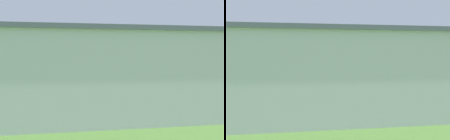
# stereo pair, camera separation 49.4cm
# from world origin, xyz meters

# --- Properties ---
(ground_plane) EXTENTS (400.00, 400.00, 0.00)m
(ground_plane) POSITION_xyz_m (0.00, 0.00, 0.00)
(ground_plane) COLOR #568438
(hangar) EXTENTS (32.66, 11.34, 7.60)m
(hangar) POSITION_xyz_m (-1.37, 38.60, 3.81)
(hangar) COLOR silver
(hangar) RESTS_ON ground_plane
(biplane) EXTENTS (7.39, 7.36, 3.81)m
(biplane) POSITION_xyz_m (-9.41, 7.12, 4.36)
(biplane) COLOR silver
(car_red) EXTENTS (2.16, 4.60, 1.53)m
(car_red) POSITION_xyz_m (-15.55, 24.95, 0.81)
(car_red) COLOR red
(car_red) RESTS_ON ground_plane
(person_watching_takeoff) EXTENTS (0.44, 0.44, 1.68)m
(person_watching_takeoff) POSITION_xyz_m (-17.60, 22.15, 0.84)
(person_watching_takeoff) COLOR #3F3F47
(person_watching_takeoff) RESTS_ON ground_plane
(person_beside_truck) EXTENTS (0.44, 0.44, 1.65)m
(person_beside_truck) POSITION_xyz_m (5.55, 20.20, 0.82)
(person_beside_truck) COLOR #33723F
(person_beside_truck) RESTS_ON ground_plane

